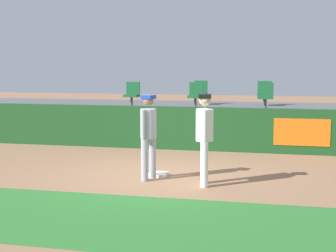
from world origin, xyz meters
The scene contains 12 objects.
ground_plane centered at (0.00, 0.00, 0.00)m, with size 60.00×60.00×0.00m, color #936B4C.
grass_foreground_strip centered at (0.00, -3.18, 0.00)m, with size 18.00×2.80×0.01m, color #2D722D.
first_base centered at (0.00, -0.07, 0.04)m, with size 0.40×0.40×0.08m, color white.
player_fielder_home centered at (1.12, -0.64, 1.08)m, with size 0.40×0.59×1.87m.
player_runner_visitor centered at (-0.12, -0.40, 1.05)m, with size 0.43×0.49×1.81m.
field_wall centered at (0.02, 3.48, 0.62)m, with size 18.00×0.26×1.24m.
bleacher_platform centered at (0.00, 6.05, 0.53)m, with size 18.00×4.80×1.06m, color #59595E.
seat_front_center centered at (0.00, 4.92, 1.53)m, with size 0.45×0.44×0.84m.
seat_front_right centered at (2.16, 4.92, 1.53)m, with size 0.47×0.44×0.84m.
seat_back_right centered at (2.07, 6.72, 1.54)m, with size 0.47×0.44×0.84m.
seat_back_center centered at (-0.14, 6.72, 1.53)m, with size 0.46×0.44×0.84m.
seat_front_left centered at (-2.09, 4.92, 1.53)m, with size 0.45×0.44×0.84m.
Camera 1 is at (2.57, -10.41, 2.43)m, focal length 52.68 mm.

